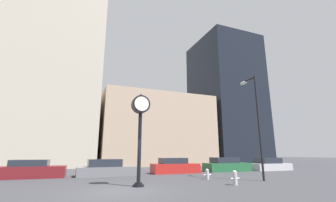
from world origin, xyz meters
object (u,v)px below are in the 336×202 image
object	(u,v)px
car_silver	(269,165)
fire_hydrant_far	(235,177)
car_maroon	(32,170)
fire_hydrant_near	(207,174)
car_red	(175,167)
street_clock	(140,119)
street_lamp_right	(254,111)
car_grey	(106,169)
car_green	(226,165)

from	to	relation	value
car_silver	fire_hydrant_far	world-z (taller)	car_silver
car_maroon	fire_hydrant_near	xyz separation A→B (m)	(11.50, -5.44, -0.20)
car_maroon	fire_hydrant_far	xyz separation A→B (m)	(11.42, -8.56, -0.14)
car_maroon	car_red	distance (m)	11.37
street_clock	street_lamp_right	bearing A→B (deg)	-1.14
car_red	fire_hydrant_far	distance (m)	8.47
car_maroon	car_silver	distance (m)	22.31
car_grey	car_red	world-z (taller)	car_red
car_grey	car_silver	distance (m)	17.03
car_green	street_clock	bearing A→B (deg)	-145.00
car_green	fire_hydrant_far	world-z (taller)	car_green
car_red	car_green	size ratio (longest dim) A/B	0.95
street_clock	car_maroon	world-z (taller)	street_clock
fire_hydrant_far	car_maroon	bearing A→B (deg)	143.15
street_clock	car_red	distance (m)	9.26
car_grey	car_silver	world-z (taller)	car_grey
street_clock	fire_hydrant_far	distance (m)	6.34
car_green	fire_hydrant_far	distance (m)	10.27
car_silver	street_lamp_right	bearing A→B (deg)	-136.59
car_silver	street_lamp_right	distance (m)	11.22
car_green	car_silver	world-z (taller)	car_green
street_clock	fire_hydrant_near	xyz separation A→B (m)	(5.33, 1.66, -3.30)
car_silver	street_lamp_right	xyz separation A→B (m)	(-7.85, -6.83, 4.19)
car_grey	fire_hydrant_far	bearing A→B (deg)	-54.79
car_maroon	car_red	xyz separation A→B (m)	(11.37, -0.09, 0.02)
street_clock	car_grey	bearing A→B (deg)	97.40
fire_hydrant_near	fire_hydrant_far	distance (m)	3.12
car_grey	fire_hydrant_far	world-z (taller)	car_grey
car_grey	street_clock	bearing A→B (deg)	-83.91
car_maroon	car_silver	bearing A→B (deg)	1.12
car_red	street_clock	bearing A→B (deg)	-124.95
car_grey	car_maroon	bearing A→B (deg)	175.78
car_maroon	fire_hydrant_near	world-z (taller)	car_maroon
car_red	car_silver	bearing A→B (deg)	-0.15
car_grey	fire_hydrant_near	xyz separation A→B (m)	(6.22, -5.18, -0.18)
street_clock	car_silver	size ratio (longest dim) A/B	1.17
car_green	fire_hydrant_far	size ratio (longest dim) A/B	5.67
street_clock	fire_hydrant_near	bearing A→B (deg)	17.25
street_clock	car_maroon	size ratio (longest dim) A/B	1.15
car_grey	car_red	size ratio (longest dim) A/B	1.08
car_silver	fire_hydrant_near	xyz separation A→B (m)	(-10.80, -5.01, -0.18)
car_green	car_silver	bearing A→B (deg)	-3.11
car_maroon	car_grey	bearing A→B (deg)	-0.68
car_green	car_silver	distance (m)	5.26
car_silver	street_lamp_right	world-z (taller)	street_lamp_right
street_clock	fire_hydrant_far	size ratio (longest dim) A/B	6.38
street_clock	street_lamp_right	xyz separation A→B (m)	(8.29, -0.16, 1.07)
fire_hydrant_near	street_clock	bearing A→B (deg)	-162.75
street_clock	car_green	world-z (taller)	street_clock
car_maroon	car_red	size ratio (longest dim) A/B	1.04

